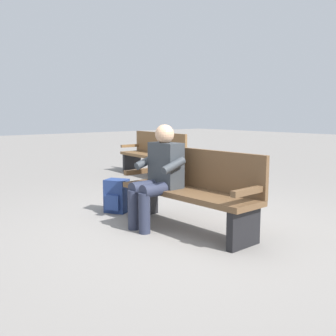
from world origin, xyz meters
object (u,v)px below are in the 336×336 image
object	(u,v)px
person_seated	(159,173)
bench_far	(154,154)
backpack	(117,196)
bench_near	(191,189)

from	to	relation	value
person_seated	bench_far	bearing A→B (deg)	-38.62
person_seated	backpack	world-z (taller)	person_seated
bench_near	bench_far	distance (m)	3.84
bench_near	backpack	size ratio (longest dim) A/B	4.13
bench_near	backpack	xyz separation A→B (m)	(1.17, 0.25, -0.24)
person_seated	bench_far	size ratio (longest dim) A/B	0.64
person_seated	bench_far	distance (m)	3.74
backpack	bench_far	xyz separation A→B (m)	(2.09, -2.29, 0.24)
backpack	bench_far	world-z (taller)	bench_far
person_seated	bench_near	bearing A→B (deg)	-142.26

